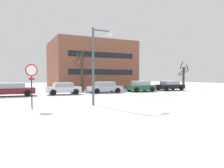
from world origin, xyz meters
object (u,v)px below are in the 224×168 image
at_px(stop_sign, 32,78).
at_px(parked_car_white, 63,88).
at_px(parked_car_green, 141,86).
at_px(parked_car_maroon, 12,89).
at_px(parked_car_black, 170,86).
at_px(street_lamp, 97,58).
at_px(parked_car_silver, 105,87).

bearing_deg(stop_sign, parked_car_white, 67.05).
relative_size(parked_car_white, parked_car_green, 1.01).
bearing_deg(parked_car_maroon, parked_car_black, 0.38).
bearing_deg(stop_sign, parked_car_black, 26.96).
relative_size(street_lamp, parked_car_black, 1.29).
bearing_deg(parked_car_white, parked_car_silver, 2.71).
distance_m(parked_car_white, parked_car_black, 15.96).
bearing_deg(parked_car_black, parked_car_green, -177.90).
relative_size(parked_car_maroon, parked_car_green, 1.16).
bearing_deg(parked_car_green, parked_car_black, 2.10).
bearing_deg(parked_car_silver, parked_car_green, -2.46).
distance_m(parked_car_maroon, parked_car_white, 5.32).
xyz_separation_m(street_lamp, parked_car_silver, (5.22, 10.42, -2.64)).
bearing_deg(parked_car_green, stop_sign, -145.89).
bearing_deg(street_lamp, parked_car_green, 44.03).
bearing_deg(parked_car_green, parked_car_white, -179.88).
distance_m(stop_sign, parked_car_green, 18.04).
distance_m(parked_car_maroon, parked_car_silver, 10.64).
xyz_separation_m(parked_car_silver, parked_car_black, (10.64, -0.03, 0.01)).
relative_size(street_lamp, parked_car_green, 1.41).
height_order(parked_car_maroon, parked_car_silver, parked_car_maroon).
distance_m(parked_car_silver, parked_car_black, 10.64).
relative_size(street_lamp, parked_car_silver, 1.26).
xyz_separation_m(street_lamp, parked_car_maroon, (-5.41, 10.25, -2.63)).
relative_size(parked_car_maroon, parked_car_white, 1.15).
height_order(stop_sign, parked_car_maroon, stop_sign).
bearing_deg(parked_car_silver, stop_sign, -132.88).
bearing_deg(stop_sign, street_lamp, -1.36).
bearing_deg(parked_car_black, parked_car_maroon, -179.62).
bearing_deg(parked_car_black, stop_sign, -153.04).
distance_m(stop_sign, parked_car_white, 11.01).
bearing_deg(parked_car_maroon, parked_car_green, -0.19).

